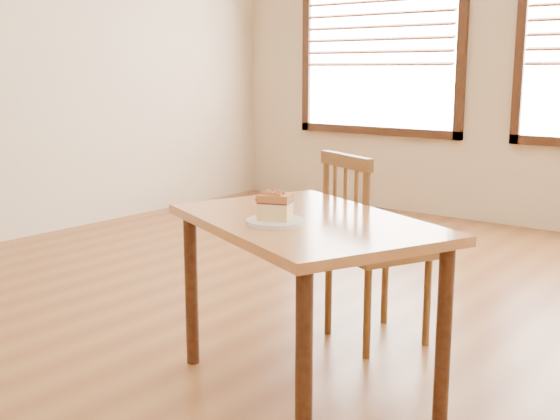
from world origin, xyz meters
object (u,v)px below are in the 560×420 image
object	(u,v)px
cafe_table_main	(306,244)
cafe_chair_main	(371,247)
plate	(275,222)
cake_slice	(275,205)

from	to	relation	value
cafe_table_main	cafe_chair_main	distance (m)	0.67
cafe_chair_main	plate	bearing A→B (deg)	117.63
cafe_table_main	cake_slice	bearing A→B (deg)	-78.25
cafe_table_main	plate	world-z (taller)	plate
cafe_table_main	plate	distance (m)	0.20
cafe_table_main	plate	bearing A→B (deg)	-78.13
cafe_table_main	plate	size ratio (longest dim) A/B	5.84
cafe_table_main	cafe_chair_main	xyz separation A→B (m)	(-0.07, 0.65, -0.16)
plate	cake_slice	size ratio (longest dim) A/B	1.48
cafe_table_main	cake_slice	world-z (taller)	cake_slice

